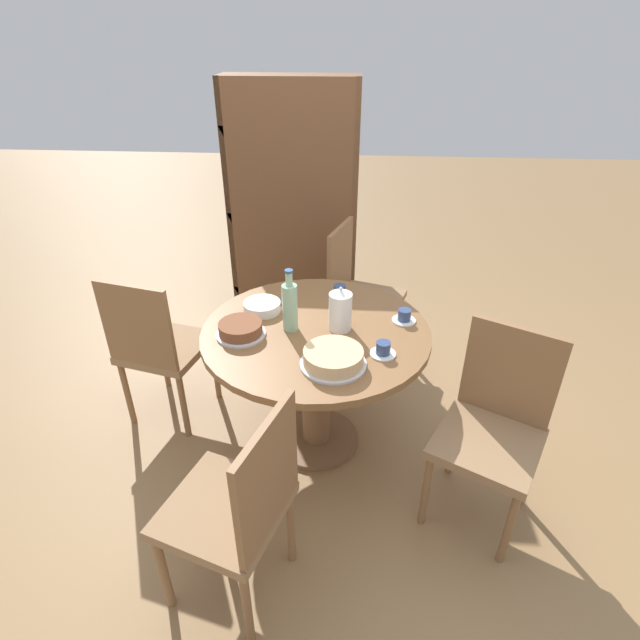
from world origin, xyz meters
The scene contains 15 objects.
ground_plane centered at (0.00, 0.00, 0.00)m, with size 14.00×14.00×0.00m, color #937047.
dining_table centered at (0.00, 0.00, 0.56)m, with size 1.10×1.10×0.72m.
chair_a centered at (0.21, 0.85, 0.49)m, with size 0.53×0.53×0.92m.
chair_b centered at (-0.87, 0.14, 0.49)m, with size 0.51×0.51×0.92m.
chair_c centered at (-0.21, -0.85, 0.49)m, with size 0.53×0.53×0.92m.
chair_d centered at (0.80, -0.36, 0.49)m, with size 0.57×0.57×0.92m.
bookshelf centered at (-0.28, 1.38, 0.85)m, with size 0.91×0.28×1.72m.
coffee_pot centered at (0.12, 0.02, 0.83)m, with size 0.11×0.11×0.22m.
water_bottle centered at (-0.12, -0.01, 0.85)m, with size 0.07×0.07×0.31m.
cake_main centered at (0.10, -0.29, 0.76)m, with size 0.29×0.29×0.07m.
cake_second centered at (-0.35, -0.08, 0.76)m, with size 0.23×0.23×0.07m.
cup_a centered at (0.31, -0.19, 0.75)m, with size 0.12×0.12×0.06m.
cup_b centered at (0.10, 0.35, 0.75)m, with size 0.12×0.12×0.06m.
cup_c centered at (0.43, 0.11, 0.75)m, with size 0.12×0.12×0.06m.
plate_stack centered at (-0.29, 0.16, 0.75)m, with size 0.19×0.19×0.05m.
Camera 1 is at (0.17, -2.03, 1.99)m, focal length 28.00 mm.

